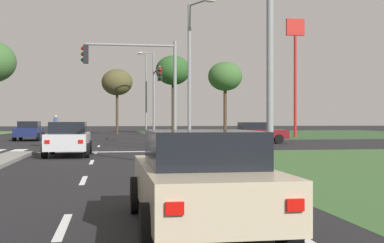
{
  "coord_description": "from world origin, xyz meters",
  "views": [
    {
      "loc": [
        4.22,
        -3.21,
        1.64
      ],
      "look_at": [
        10.74,
        37.25,
        1.51
      ],
      "focal_mm": 47.42,
      "sensor_mm": 36.0,
      "label": 1
    }
  ],
  "objects_px": {
    "traffic_signal_far_right": "(156,90)",
    "pedestrian_at_median": "(56,124)",
    "treeline_sixth": "(117,83)",
    "treeline_fifth": "(173,71)",
    "street_lamp_second": "(192,67)",
    "street_lamp_near": "(269,5)",
    "street_lamp_fourth": "(146,89)",
    "street_lamp_third": "(152,89)",
    "car_beige_near": "(200,178)",
    "car_silver_third": "(69,138)",
    "car_navy_fifth": "(29,131)",
    "car_maroon_second": "(255,132)",
    "treeline_seventh": "(225,77)",
    "fastfood_pole_sign": "(295,51)",
    "traffic_signal_near_right": "(141,75)"
  },
  "relations": [
    {
      "from": "street_lamp_third",
      "to": "fastfood_pole_sign",
      "type": "distance_m",
      "value": 15.08
    },
    {
      "from": "car_silver_third",
      "to": "street_lamp_third",
      "type": "height_order",
      "value": "street_lamp_third"
    },
    {
      "from": "car_navy_fifth",
      "to": "treeline_seventh",
      "type": "distance_m",
      "value": 26.48
    },
    {
      "from": "pedestrian_at_median",
      "to": "treeline_fifth",
      "type": "relative_size",
      "value": 0.2
    },
    {
      "from": "car_beige_near",
      "to": "car_silver_third",
      "type": "bearing_deg",
      "value": 101.27
    },
    {
      "from": "car_maroon_second",
      "to": "car_navy_fifth",
      "type": "bearing_deg",
      "value": -114.49
    },
    {
      "from": "car_beige_near",
      "to": "street_lamp_fourth",
      "type": "bearing_deg",
      "value": 86.92
    },
    {
      "from": "car_navy_fifth",
      "to": "traffic_signal_far_right",
      "type": "bearing_deg",
      "value": 157.46
    },
    {
      "from": "car_navy_fifth",
      "to": "treeline_fifth",
      "type": "distance_m",
      "value": 23.98
    },
    {
      "from": "treeline_fifth",
      "to": "street_lamp_second",
      "type": "bearing_deg",
      "value": -95.12
    },
    {
      "from": "car_navy_fifth",
      "to": "traffic_signal_far_right",
      "type": "relative_size",
      "value": 0.79
    },
    {
      "from": "street_lamp_fourth",
      "to": "fastfood_pole_sign",
      "type": "height_order",
      "value": "fastfood_pole_sign"
    },
    {
      "from": "street_lamp_third",
      "to": "street_lamp_fourth",
      "type": "height_order",
      "value": "street_lamp_fourth"
    },
    {
      "from": "traffic_signal_far_right",
      "to": "treeline_sixth",
      "type": "height_order",
      "value": "treeline_sixth"
    },
    {
      "from": "car_beige_near",
      "to": "fastfood_pole_sign",
      "type": "height_order",
      "value": "fastfood_pole_sign"
    },
    {
      "from": "treeline_sixth",
      "to": "treeline_seventh",
      "type": "height_order",
      "value": "treeline_seventh"
    },
    {
      "from": "car_silver_third",
      "to": "treeline_sixth",
      "type": "height_order",
      "value": "treeline_sixth"
    },
    {
      "from": "car_beige_near",
      "to": "car_maroon_second",
      "type": "height_order",
      "value": "car_beige_near"
    },
    {
      "from": "pedestrian_at_median",
      "to": "treeline_sixth",
      "type": "height_order",
      "value": "treeline_sixth"
    },
    {
      "from": "car_beige_near",
      "to": "car_silver_third",
      "type": "xyz_separation_m",
      "value": [
        -3.23,
        16.23,
        0.03
      ]
    },
    {
      "from": "traffic_signal_far_right",
      "to": "traffic_signal_near_right",
      "type": "height_order",
      "value": "traffic_signal_near_right"
    },
    {
      "from": "car_navy_fifth",
      "to": "street_lamp_fourth",
      "type": "height_order",
      "value": "street_lamp_fourth"
    },
    {
      "from": "car_maroon_second",
      "to": "car_navy_fifth",
      "type": "relative_size",
      "value": 0.98
    },
    {
      "from": "street_lamp_fourth",
      "to": "street_lamp_third",
      "type": "bearing_deg",
      "value": -90.3
    },
    {
      "from": "pedestrian_at_median",
      "to": "treeline_sixth",
      "type": "xyz_separation_m",
      "value": [
        5.14,
        15.91,
        4.6
      ]
    },
    {
      "from": "car_navy_fifth",
      "to": "treeline_sixth",
      "type": "bearing_deg",
      "value": -113.67
    },
    {
      "from": "street_lamp_fourth",
      "to": "pedestrian_at_median",
      "type": "distance_m",
      "value": 23.83
    },
    {
      "from": "car_maroon_second",
      "to": "treeline_seventh",
      "type": "bearing_deg",
      "value": 172.12
    },
    {
      "from": "traffic_signal_far_right",
      "to": "street_lamp_near",
      "type": "height_order",
      "value": "street_lamp_near"
    },
    {
      "from": "car_beige_near",
      "to": "street_lamp_second",
      "type": "relative_size",
      "value": 0.54
    },
    {
      "from": "street_lamp_fourth",
      "to": "treeline_sixth",
      "type": "height_order",
      "value": "street_lamp_fourth"
    },
    {
      "from": "street_lamp_second",
      "to": "treeline_sixth",
      "type": "distance_m",
      "value": 30.07
    },
    {
      "from": "street_lamp_near",
      "to": "treeline_fifth",
      "type": "xyz_separation_m",
      "value": [
        3.04,
        46.72,
        2.69
      ]
    },
    {
      "from": "treeline_sixth",
      "to": "car_maroon_second",
      "type": "bearing_deg",
      "value": -68.63
    },
    {
      "from": "traffic_signal_near_right",
      "to": "fastfood_pole_sign",
      "type": "height_order",
      "value": "fastfood_pole_sign"
    },
    {
      "from": "traffic_signal_far_right",
      "to": "pedestrian_at_median",
      "type": "relative_size",
      "value": 2.96
    },
    {
      "from": "street_lamp_second",
      "to": "treeline_fifth",
      "type": "height_order",
      "value": "treeline_fifth"
    },
    {
      "from": "pedestrian_at_median",
      "to": "treeline_fifth",
      "type": "xyz_separation_m",
      "value": [
        11.81,
        17.98,
        6.25
      ]
    },
    {
      "from": "street_lamp_near",
      "to": "pedestrian_at_median",
      "type": "relative_size",
      "value": 4.56
    },
    {
      "from": "car_beige_near",
      "to": "traffic_signal_far_right",
      "type": "bearing_deg",
      "value": 86.16
    },
    {
      "from": "street_lamp_third",
      "to": "treeline_seventh",
      "type": "height_order",
      "value": "street_lamp_third"
    },
    {
      "from": "traffic_signal_near_right",
      "to": "street_lamp_fourth",
      "type": "xyz_separation_m",
      "value": [
        2.78,
        37.49,
        1.53
      ]
    },
    {
      "from": "car_silver_third",
      "to": "street_lamp_near",
      "type": "distance_m",
      "value": 12.58
    },
    {
      "from": "street_lamp_third",
      "to": "traffic_signal_near_right",
      "type": "bearing_deg",
      "value": -95.9
    },
    {
      "from": "traffic_signal_far_right",
      "to": "street_lamp_fourth",
      "type": "bearing_deg",
      "value": 87.82
    },
    {
      "from": "pedestrian_at_median",
      "to": "street_lamp_second",
      "type": "bearing_deg",
      "value": -72.96
    },
    {
      "from": "fastfood_pole_sign",
      "to": "treeline_seventh",
      "type": "height_order",
      "value": "fastfood_pole_sign"
    },
    {
      "from": "car_navy_fifth",
      "to": "street_lamp_fourth",
      "type": "relative_size",
      "value": 0.44
    },
    {
      "from": "street_lamp_fourth",
      "to": "fastfood_pole_sign",
      "type": "xyz_separation_m",
      "value": [
        13.27,
        -17.34,
        2.79
      ]
    },
    {
      "from": "street_lamp_near",
      "to": "traffic_signal_far_right",
      "type": "bearing_deg",
      "value": 92.36
    }
  ]
}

